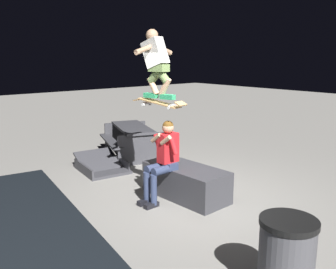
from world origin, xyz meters
TOP-DOWN VIEW (x-y plane):
  - ground_plane at (0.00, 0.00)m, footprint 40.00×40.00m
  - ledge_box_main at (0.11, -0.06)m, footprint 1.58×0.76m
  - person_sitting_on_ledge at (0.22, 0.35)m, footprint 0.59×0.76m
  - skateboard at (0.36, 0.32)m, footprint 1.04×0.39m
  - skater_airborne at (0.42, 0.33)m, footprint 0.63×0.88m
  - kicker_ramp at (2.43, 0.27)m, footprint 1.32×1.06m
  - picnic_table_back at (2.95, -0.93)m, footprint 2.06×1.85m
  - trash_bin at (-2.56, 1.05)m, footprint 0.59×0.59m

SIDE VIEW (x-z plane):
  - ground_plane at x=0.00m, z-range 0.00..0.00m
  - kicker_ramp at x=2.43m, z-range -0.15..0.29m
  - ledge_box_main at x=0.11m, z-range 0.00..0.55m
  - trash_bin at x=-2.56m, z-range 0.00..0.87m
  - picnic_table_back at x=2.95m, z-range 0.12..0.87m
  - person_sitting_on_ledge at x=0.22m, z-range 0.09..1.48m
  - skateboard at x=0.36m, z-range 1.61..1.75m
  - skater_airborne at x=0.42m, z-range 1.81..2.93m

